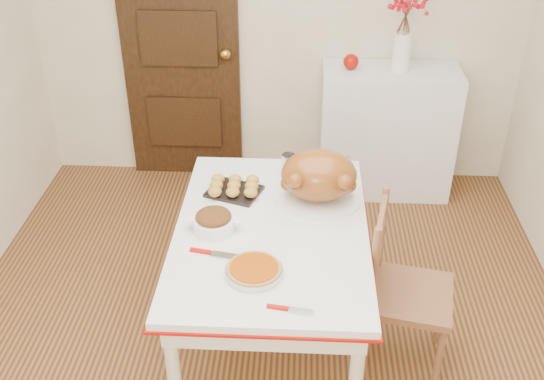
# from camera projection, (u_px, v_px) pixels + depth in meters

# --- Properties ---
(floor) EXTENTS (3.50, 4.00, 0.00)m
(floor) POSITION_uv_depth(u_px,v_px,m) (260.00, 358.00, 3.40)
(floor) COLOR #442613
(floor) RESTS_ON ground
(wall_back) EXTENTS (3.50, 0.00, 2.50)m
(wall_back) POSITION_uv_depth(u_px,v_px,m) (278.00, 16.00, 4.44)
(wall_back) COLOR silver
(wall_back) RESTS_ON ground
(door_back) EXTENTS (0.85, 0.06, 2.06)m
(door_back) POSITION_uv_depth(u_px,v_px,m) (180.00, 46.00, 4.56)
(door_back) COLOR black
(door_back) RESTS_ON ground
(sideboard) EXTENTS (0.95, 0.42, 0.95)m
(sideboard) POSITION_uv_depth(u_px,v_px,m) (386.00, 132.00, 4.62)
(sideboard) COLOR white
(sideboard) RESTS_ON floor
(kitchen_table) EXTENTS (0.93, 1.36, 0.82)m
(kitchen_table) POSITION_uv_depth(u_px,v_px,m) (271.00, 293.00, 3.23)
(kitchen_table) COLOR silver
(kitchen_table) RESTS_ON floor
(chair_oak) EXTENTS (0.49, 0.49, 0.94)m
(chair_oak) POSITION_uv_depth(u_px,v_px,m) (410.00, 291.00, 3.15)
(chair_oak) COLOR brown
(chair_oak) RESTS_ON floor
(berry_vase) EXTENTS (0.28, 0.28, 0.54)m
(berry_vase) POSITION_uv_depth(u_px,v_px,m) (404.00, 31.00, 4.23)
(berry_vase) COLOR white
(berry_vase) RESTS_ON sideboard
(apple) EXTENTS (0.11, 0.11, 0.11)m
(apple) POSITION_uv_depth(u_px,v_px,m) (351.00, 62.00, 4.36)
(apple) COLOR #A40B03
(apple) RESTS_ON sideboard
(turkey_platter) EXTENTS (0.50, 0.43, 0.28)m
(turkey_platter) POSITION_uv_depth(u_px,v_px,m) (319.00, 178.00, 3.14)
(turkey_platter) COLOR #9B4C1D
(turkey_platter) RESTS_ON kitchen_table
(pumpkin_pie) EXTENTS (0.26, 0.26, 0.05)m
(pumpkin_pie) POSITION_uv_depth(u_px,v_px,m) (254.00, 270.00, 2.71)
(pumpkin_pie) COLOR #973905
(pumpkin_pie) RESTS_ON kitchen_table
(stuffing_dish) EXTENTS (0.28, 0.23, 0.10)m
(stuffing_dish) POSITION_uv_depth(u_px,v_px,m) (214.00, 221.00, 2.98)
(stuffing_dish) COLOR brown
(stuffing_dish) RESTS_ON kitchen_table
(rolls_tray) EXTENTS (0.31, 0.28, 0.07)m
(rolls_tray) POSITION_uv_depth(u_px,v_px,m) (234.00, 187.00, 3.26)
(rolls_tray) COLOR #AD7F2E
(rolls_tray) RESTS_ON kitchen_table
(pie_server) EXTENTS (0.19, 0.08, 0.01)m
(pie_server) POSITION_uv_depth(u_px,v_px,m) (290.00, 309.00, 2.53)
(pie_server) COLOR silver
(pie_server) RESTS_ON kitchen_table
(carving_knife) EXTENTS (0.28, 0.12, 0.01)m
(carving_knife) POSITION_uv_depth(u_px,v_px,m) (219.00, 254.00, 2.83)
(carving_knife) COLOR silver
(carving_knife) RESTS_ON kitchen_table
(drinking_glass) EXTENTS (0.09, 0.09, 0.12)m
(drinking_glass) POSITION_uv_depth(u_px,v_px,m) (288.00, 165.00, 3.40)
(drinking_glass) COLOR white
(drinking_glass) RESTS_ON kitchen_table
(shaker_pair) EXTENTS (0.11, 0.06, 0.10)m
(shaker_pair) POSITION_uv_depth(u_px,v_px,m) (339.00, 162.00, 3.45)
(shaker_pair) COLOR white
(shaker_pair) RESTS_ON kitchen_table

